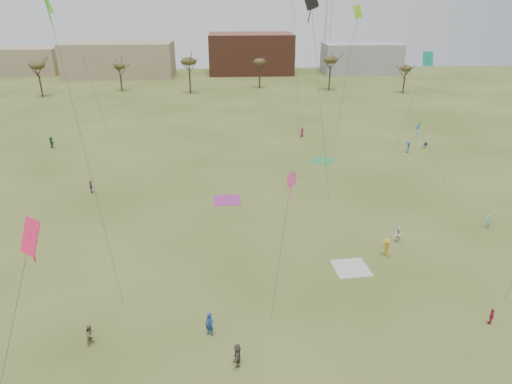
{
  "coord_description": "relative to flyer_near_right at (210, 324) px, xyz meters",
  "views": [
    {
      "loc": [
        -2.47,
        -28.13,
        23.13
      ],
      "look_at": [
        0.0,
        12.0,
        5.5
      ],
      "focal_mm": 31.72,
      "sensor_mm": 36.0,
      "label": 1
    }
  ],
  "objects": [
    {
      "name": "radio_tower",
      "position": [
        34.24,
        126.56,
        18.26
      ],
      "size": [
        1.51,
        1.72,
        41.0
      ],
      "color": "#9EA3A8",
      "rests_on": "ground"
    },
    {
      "name": "ground",
      "position": [
        4.24,
        1.56,
        -0.95
      ],
      "size": [
        260.0,
        260.0,
        0.0
      ],
      "primitive_type": "plane",
      "color": "#41541A",
      "rests_on": "ground"
    },
    {
      "name": "spectator_mid_e",
      "position": [
        18.57,
        12.44,
        -0.07
      ],
      "size": [
        1.05,
        1.08,
        1.76
      ],
      "primitive_type": "imported",
      "rotation": [
        0.0,
        0.0,
        5.38
      ],
      "color": "white",
      "rests_on": "ground"
    },
    {
      "name": "spectator_fore_c",
      "position": [
        1.96,
        -3.1,
        -0.08
      ],
      "size": [
        0.65,
        1.65,
        1.73
      ],
      "primitive_type": "imported",
      "rotation": [
        0.0,
        0.0,
        4.63
      ],
      "color": "brown",
      "rests_on": "ground"
    },
    {
      "name": "flyer_far_a",
      "position": [
        -27.3,
        46.28,
        -0.01
      ],
      "size": [
        1.47,
        1.72,
        1.87
      ],
      "primitive_type": "imported",
      "rotation": [
        0.0,
        0.0,
        2.21
      ],
      "color": "#226641",
      "rests_on": "ground"
    },
    {
      "name": "flyer_far_b",
      "position": [
        14.64,
        50.06,
        -0.16
      ],
      "size": [
        0.78,
        0.91,
        1.57
      ],
      "primitive_type": "imported",
      "rotation": [
        0.0,
        0.0,
        1.14
      ],
      "color": "maroon",
      "rests_on": "ground"
    },
    {
      "name": "tree_line",
      "position": [
        1.4,
        80.68,
        6.14
      ],
      "size": [
        117.44,
        49.32,
        8.91
      ],
      "color": "#3A2B1E",
      "rests_on": "ground"
    },
    {
      "name": "kites_aloft",
      "position": [
        9.99,
        26.93,
        19.7
      ],
      "size": [
        57.05,
        59.15,
        27.81
      ],
      "color": "#DC1946",
      "rests_on": "ground"
    },
    {
      "name": "building_tan_west",
      "position": [
        -60.76,
        123.56,
        3.05
      ],
      "size": [
        20.0,
        12.0,
        8.0
      ],
      "primitive_type": "cube",
      "color": "#937F60",
      "rests_on": "ground"
    },
    {
      "name": "blanket_cream",
      "position": [
        12.7,
        8.1,
        -0.94
      ],
      "size": [
        3.41,
        3.41,
        0.03
      ],
      "primitive_type": "cube",
      "rotation": [
        0.0,
        0.0,
        1.66
      ],
      "color": "beige",
      "rests_on": "ground"
    },
    {
      "name": "flyer_mid_c",
      "position": [
        29.31,
        14.91,
        -0.17
      ],
      "size": [
        0.59,
        0.41,
        1.56
      ],
      "primitive_type": "imported",
      "rotation": [
        0.0,
        0.0,
        3.2
      ],
      "color": "#7ABCCC",
      "rests_on": "ground"
    },
    {
      "name": "flyer_mid_b",
      "position": [
        16.5,
        9.97,
        -0.0
      ],
      "size": [
        1.28,
        1.4,
        1.89
      ],
      "primitive_type": "imported",
      "rotation": [
        0.0,
        0.0,
        5.33
      ],
      "color": "gold",
      "rests_on": "ground"
    },
    {
      "name": "blanket_plum",
      "position": [
        1.34,
        23.79,
        -0.94
      ],
      "size": [
        3.36,
        3.36,
        0.03
      ],
      "primitive_type": "cube",
      "rotation": [
        0.0,
        0.0,
        1.61
      ],
      "color": "#A13184",
      "rests_on": "ground"
    },
    {
      "name": "spectator_mid_d",
      "position": [
        -15.81,
        27.09,
        -0.12
      ],
      "size": [
        0.49,
        1.0,
        1.65
      ],
      "primitive_type": "imported",
      "rotation": [
        0.0,
        0.0,
        1.66
      ],
      "color": "#7E3888",
      "rests_on": "ground"
    },
    {
      "name": "camp_chair_right",
      "position": [
        33.79,
        42.48,
        -0.69
      ],
      "size": [
        0.73,
        0.71,
        0.87
      ],
      "rotation": [
        0.0,
        0.0,
        5.27
      ],
      "color": "#121733",
      "rests_on": "ground"
    },
    {
      "name": "building_grey",
      "position": [
        44.24,
        119.56,
        3.55
      ],
      "size": [
        24.0,
        12.0,
        9.0
      ],
      "primitive_type": "cube",
      "color": "gray",
      "rests_on": "ground"
    },
    {
      "name": "spectator_fore_a",
      "position": [
        21.36,
        -0.08,
        -0.26
      ],
      "size": [
        0.81,
        0.81,
        1.38
      ],
      "primitive_type": "imported",
      "rotation": [
        0.0,
        0.0,
        3.92
      ],
      "color": "#AD1D48",
      "rests_on": "ground"
    },
    {
      "name": "flyer_near_right",
      "position": [
        0.0,
        0.0,
        0.0
      ],
      "size": [
        0.82,
        0.74,
        1.89
      ],
      "primitive_type": "imported",
      "rotation": [
        0.0,
        0.0,
        5.76
      ],
      "color": "navy",
      "rests_on": "ground"
    },
    {
      "name": "building_brick",
      "position": [
        9.24,
        121.56,
        5.05
      ],
      "size": [
        26.0,
        16.0,
        12.0
      ],
      "primitive_type": "cube",
      "color": "brown",
      "rests_on": "ground"
    },
    {
      "name": "blanket_olive",
      "position": [
        15.81,
        37.36,
        -0.94
      ],
      "size": [
        4.57,
        4.57,
        0.03
      ],
      "primitive_type": "cube",
      "rotation": [
        0.0,
        0.0,
        1.09
      ],
      "color": "#338E47",
      "rests_on": "ground"
    },
    {
      "name": "spectator_fore_b",
      "position": [
        -8.48,
        -0.37,
        -0.14
      ],
      "size": [
        0.86,
        0.96,
        1.62
      ],
      "primitive_type": "imported",
      "rotation": [
        0.0,
        0.0,
        1.18
      ],
      "color": "#7A6D4D",
      "rests_on": "ground"
    },
    {
      "name": "building_tan",
      "position": [
        -30.76,
        116.56,
        4.05
      ],
      "size": [
        32.0,
        14.0,
        10.0
      ],
      "primitive_type": "cube",
      "color": "#937F60",
      "rests_on": "ground"
    },
    {
      "name": "flyer_far_c",
      "position": [
        30.05,
        40.25,
        -0.06
      ],
      "size": [
        1.03,
        1.31,
        1.78
      ],
      "primitive_type": "imported",
      "rotation": [
        0.0,
        0.0,
        4.35
      ],
      "color": "#1F4A8F",
      "rests_on": "ground"
    }
  ]
}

